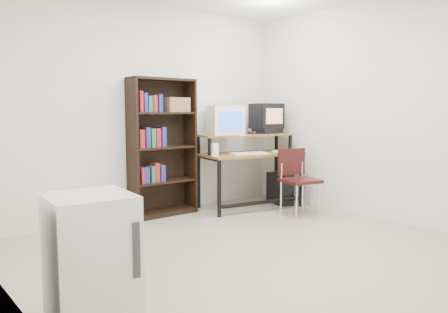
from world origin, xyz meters
TOP-DOWN VIEW (x-y plane):
  - floor at (0.00, 0.00)m, footprint 4.00×4.00m
  - back_wall at (0.00, 2.00)m, footprint 4.00×0.01m
  - left_wall at (-2.00, 0.00)m, footprint 0.01×4.00m
  - right_wall at (2.00, 0.00)m, footprint 0.01×4.00m
  - computer_desk at (1.25, 1.49)m, footprint 1.44×0.91m
  - crt_monitor at (0.98, 1.68)m, footprint 0.53×0.53m
  - vcr at (1.62, 1.52)m, footprint 0.36×0.26m
  - crt_tv at (1.64, 1.56)m, footprint 0.42×0.41m
  - cd_spindle at (1.31, 1.51)m, footprint 0.12×0.12m
  - keyboard at (1.12, 1.37)m, footprint 0.51×0.33m
  - mousepad at (1.59, 1.31)m, footprint 0.28×0.26m
  - mouse at (1.59, 1.33)m, footprint 0.10×0.06m
  - desk_speaker at (0.66, 1.50)m, footprint 0.09×0.09m
  - pc_tower at (1.74, 1.38)m, footprint 0.33×0.49m
  - school_chair at (1.41, 0.79)m, footprint 0.49×0.49m
  - bookshelf at (0.11, 1.85)m, footprint 0.85×0.29m
  - mini_fridge at (-1.72, -0.34)m, footprint 0.52×0.53m
  - wall_outlet at (1.99, 1.15)m, footprint 0.02×0.08m

SIDE VIEW (x-z plane):
  - floor at x=0.00m, z-range -0.01..0.00m
  - pc_tower at x=1.74m, z-range 0.00..0.42m
  - wall_outlet at x=1.99m, z-range 0.24..0.36m
  - mini_fridge at x=-1.72m, z-range 0.00..0.81m
  - school_chair at x=1.41m, z-range 0.09..0.92m
  - computer_desk at x=1.25m, z-range 0.21..1.19m
  - mousepad at x=1.59m, z-range 0.72..0.73m
  - keyboard at x=1.12m, z-range 0.72..0.75m
  - mouse at x=1.59m, z-range 0.73..0.76m
  - desk_speaker at x=0.66m, z-range 0.72..0.89m
  - bookshelf at x=0.11m, z-range 0.03..1.72m
  - cd_spindle at x=1.31m, z-range 0.97..1.02m
  - vcr at x=1.62m, z-range 0.97..1.05m
  - crt_monitor at x=0.98m, z-range 0.97..1.36m
  - crt_tv at x=1.64m, z-range 1.05..1.40m
  - back_wall at x=0.00m, z-range 0.00..2.60m
  - left_wall at x=-2.00m, z-range 0.00..2.60m
  - right_wall at x=2.00m, z-range 0.00..2.60m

